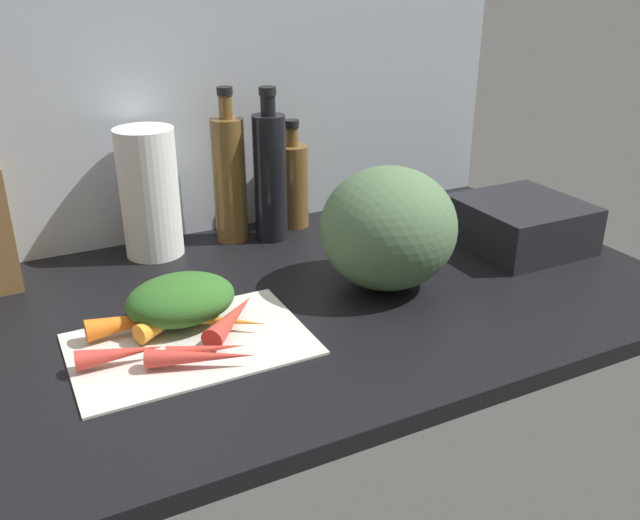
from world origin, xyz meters
The scene contains 18 objects.
ground_plane centered at (0.00, 0.00, -1.50)cm, with size 170.00×80.00×3.00cm, color black.
wall_back centered at (0.00, 38.50, 30.00)cm, with size 170.00×3.00×60.00cm, color #ADB7C1.
cutting_board centered at (-5.42, -9.30, 0.40)cm, with size 36.48×24.34×0.80cm, color beige.
carrot_0 centered at (0.22, -7.11, 2.04)cm, with size 2.49×2.49×16.12cm, color orange.
carrot_1 centered at (-16.37, -10.78, 2.34)cm, with size 3.08×3.08×12.47cm, color red.
carrot_2 centered at (-11.81, -2.29, 2.59)cm, with size 3.57×3.57×16.04cm, color orange.
carrot_3 centered at (-6.02, -16.85, 2.24)cm, with size 2.88×2.88×15.94cm, color red.
carrot_4 centered at (-7.02, -4.20, 2.44)cm, with size 3.27×3.27×12.50cm, color orange.
carrot_5 centered at (-4.97, -2.79, 2.11)cm, with size 2.63×2.63×10.31cm, color #B2264C.
carrot_6 centered at (-4.45, -14.40, 1.80)cm, with size 2.00×2.00×11.77cm, color red.
carrot_7 centered at (1.97, -8.17, 2.57)cm, with size 3.53×3.53×15.07cm, color red.
carrot_greens_pile centered at (-4.55, -2.12, 4.58)cm, with size 17.89×13.76×7.57cm, color #2D6023.
winter_squash centered at (33.49, -4.40, 11.16)cm, with size 24.96×24.11×22.32cm, color #4C6B47.
paper_towel_roll centered at (-1.03, 29.50, 12.95)cm, with size 11.61×11.61×25.89cm, color white.
bottle_0 centered at (15.84, 29.77, 13.71)cm, with size 6.90×6.90×32.37cm.
bottle_1 centered at (23.68, 26.61, 14.03)cm, with size 6.92×6.92×32.26cm.
bottle_2 centered at (31.12, 31.57, 9.77)cm, with size 7.06×7.06×23.99cm.
dish_rack centered at (68.33, -1.13, 4.90)cm, with size 23.11×23.18×9.79cm, color black.
Camera 1 is at (-28.46, -99.80, 54.76)cm, focal length 37.91 mm.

